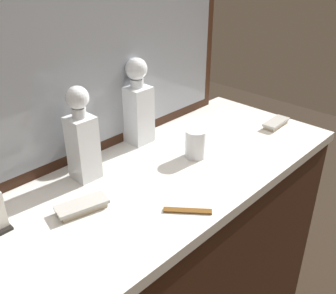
% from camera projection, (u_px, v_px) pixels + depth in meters
% --- Properties ---
extents(dresser, '(1.30, 0.57, 0.91)m').
position_uv_depth(dresser, '(168.00, 270.00, 1.47)').
color(dresser, '#381E11').
rests_on(dresser, ground_plane).
extents(dresser_mirror, '(1.07, 0.03, 0.64)m').
position_uv_depth(dresser_mirror, '(110.00, 57.00, 1.27)').
color(dresser_mirror, '#381E11').
rests_on(dresser_mirror, dresser).
extents(crystal_decanter_front, '(0.08, 0.08, 0.30)m').
position_uv_depth(crystal_decanter_front, '(83.00, 143.00, 1.16)').
color(crystal_decanter_front, white).
rests_on(crystal_decanter_front, dresser).
extents(crystal_decanter_center, '(0.09, 0.09, 0.31)m').
position_uv_depth(crystal_decanter_center, '(138.00, 109.00, 1.38)').
color(crystal_decanter_center, white).
rests_on(crystal_decanter_center, dresser).
extents(crystal_tumbler_rear, '(0.07, 0.07, 0.10)m').
position_uv_depth(crystal_tumbler_rear, '(196.00, 145.00, 1.31)').
color(crystal_tumbler_rear, white).
rests_on(crystal_tumbler_rear, dresser).
extents(silver_brush_left, '(0.13, 0.06, 0.02)m').
position_uv_depth(silver_brush_left, '(276.00, 123.00, 1.54)').
color(silver_brush_left, '#B7A88C').
rests_on(silver_brush_left, dresser).
extents(silver_brush_rear, '(0.15, 0.09, 0.02)m').
position_uv_depth(silver_brush_rear, '(82.00, 206.00, 1.06)').
color(silver_brush_rear, '#B7A88C').
rests_on(silver_brush_rear, dresser).
extents(tortoiseshell_comb, '(0.10, 0.12, 0.01)m').
position_uv_depth(tortoiseshell_comb, '(188.00, 211.00, 1.06)').
color(tortoiseshell_comb, brown).
rests_on(tortoiseshell_comb, dresser).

